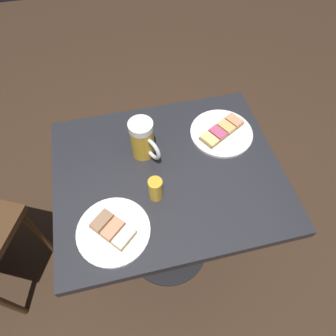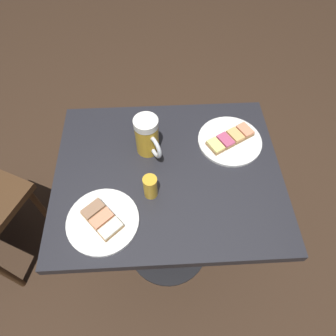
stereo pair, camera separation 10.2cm
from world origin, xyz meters
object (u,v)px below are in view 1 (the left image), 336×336
(plate_near, at_px, (221,132))
(beer_mug, at_px, (143,140))
(beer_glass_small, at_px, (156,189))
(plate_far, at_px, (113,230))

(plate_near, bearing_deg, beer_mug, 4.49)
(beer_glass_small, bearing_deg, plate_far, 31.43)
(beer_glass_small, bearing_deg, plate_near, -145.13)
(plate_near, height_order, beer_mug, beer_mug)
(plate_far, bearing_deg, beer_glass_small, -148.57)
(beer_mug, xyz_separation_m, beer_glass_small, (-0.01, 0.18, -0.03))
(beer_mug, relative_size, beer_glass_small, 1.72)
(beer_mug, height_order, beer_glass_small, beer_mug)
(plate_far, distance_m, beer_glass_small, 0.18)
(plate_near, bearing_deg, beer_glass_small, 34.87)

